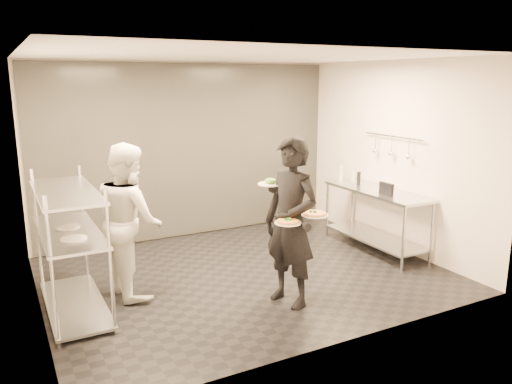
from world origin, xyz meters
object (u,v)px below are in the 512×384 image
waiter (291,223)px  pizza_plate_near (288,222)px  salad_plate (270,182)px  pos_monitor (386,189)px  bottle_clear (353,175)px  bottle_dark (359,178)px  chef (129,220)px  bottle_green (341,173)px  prep_counter (376,209)px  pizza_plate_far (315,214)px  pass_rack (70,243)px

waiter → pizza_plate_near: 0.28m
pizza_plate_near → salad_plate: (0.07, 0.50, 0.33)m
waiter → pizza_plate_near: waiter is taller
waiter → salad_plate: bearing=-178.3°
pizza_plate_near → pos_monitor: bearing=22.0°
waiter → pos_monitor: (1.99, 0.66, 0.05)m
bottle_clear → bottle_dark: 0.24m
salad_plate → chef: bearing=149.4°
pizza_plate_near → bottle_green: bottle_green is taller
bottle_green → bottle_dark: (0.08, -0.34, -0.03)m
pizza_plate_near → bottle_dark: bottle_dark is taller
chef → bottle_clear: (3.71, 0.50, 0.12)m
waiter → salad_plate: 0.52m
prep_counter → salad_plate: bearing=-162.4°
pizza_plate_far → chef: bearing=140.7°
pizza_plate_near → bottle_green: (2.20, 1.96, 0.00)m
salad_plate → pizza_plate_near: bearing=-97.6°
pizza_plate_far → bottle_clear: 2.77m
prep_counter → bottle_green: size_ratio=6.98×
salad_plate → pos_monitor: 2.16m
salad_plate → bottle_green: 2.61m
pizza_plate_far → salad_plate: (-0.25, 0.53, 0.28)m
chef → pos_monitor: bearing=-103.4°
prep_counter → chef: size_ratio=0.99×
pizza_plate_near → salad_plate: size_ratio=0.99×
bottle_dark → pass_rack: bearing=-174.4°
bottle_clear → pass_rack: bearing=-171.6°
pizza_plate_near → bottle_dark: size_ratio=1.40×
pizza_plate_near → pizza_plate_far: pizza_plate_far is taller
prep_counter → waiter: size_ratio=0.94×
chef → pizza_plate_near: size_ratio=6.40×
pizza_plate_near → bottle_dark: 2.79m
pizza_plate_near → waiter: bearing=51.0°
pizza_plate_near → bottle_green: size_ratio=1.10×
pass_rack → pos_monitor: size_ratio=6.45×
bottle_green → bottle_dark: bottle_green is taller
salad_plate → bottle_dark: bearing=26.9°
prep_counter → pizza_plate_near: (-2.28, -1.20, 0.42)m
prep_counter → pos_monitor: 0.52m
chef → salad_plate: bearing=-126.4°
prep_counter → bottle_dark: (-0.00, 0.42, 0.40)m
waiter → pos_monitor: bearing=90.9°
pass_rack → pos_monitor: 4.23m
pizza_plate_near → salad_plate: salad_plate is taller
salad_plate → bottle_clear: (2.29, 1.35, -0.35)m
bottle_green → bottle_clear: size_ratio=1.22×
pos_monitor → bottle_dark: size_ratio=1.22×
chef → pos_monitor: (3.52, -0.47, 0.10)m
bottle_clear → pizza_plate_far: bearing=-137.2°
pizza_plate_near → bottle_green: 2.95m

